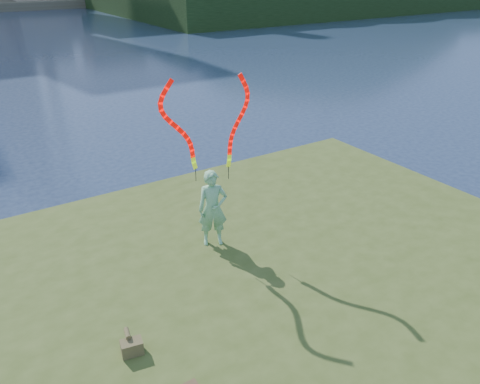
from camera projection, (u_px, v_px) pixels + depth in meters
ground at (183, 337)px, 9.27m from camera, size 320.00×320.00×0.00m
wooded_hill at (332, 3)px, 83.36m from camera, size 78.00×50.00×63.00m
woman_with_ribbons at (212, 188)px, 10.32m from camera, size 1.96×0.87×4.17m
canvas_bag at (132, 346)px, 7.78m from camera, size 0.39×0.44×0.34m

